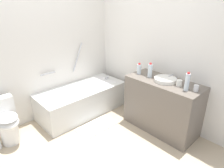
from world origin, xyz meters
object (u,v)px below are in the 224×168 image
object	(u,v)px
water_bottle_0	(139,69)
water_bottle_1	(187,82)
bath_mat	(97,126)
drinking_glass_1	(196,88)
sink_faucet	(172,76)
drinking_glass_0	(179,83)
bathtub	(82,99)
toilet	(7,122)
sink_basin	(165,80)
water_bottle_2	(150,71)

from	to	relation	value
water_bottle_0	water_bottle_1	size ratio (longest dim) A/B	0.70
water_bottle_1	bath_mat	bearing A→B (deg)	120.94
drinking_glass_1	water_bottle_0	bearing A→B (deg)	92.06
sink_faucet	drinking_glass_0	world-z (taller)	drinking_glass_0
bathtub	water_bottle_1	xyz separation A→B (m)	(0.55, -1.69, 0.70)
toilet	sink_basin	xyz separation A→B (m)	(1.92, -1.36, 0.53)
drinking_glass_0	sink_basin	bearing A→B (deg)	88.02
sink_basin	water_bottle_0	distance (m)	0.48
toilet	sink_faucet	size ratio (longest dim) A/B	4.49
sink_basin	bath_mat	distance (m)	1.36
bathtub	water_bottle_0	distance (m)	1.22
water_bottle_2	drinking_glass_0	xyz separation A→B (m)	(0.02, -0.50, -0.06)
water_bottle_0	water_bottle_1	distance (m)	0.85
sink_faucet	water_bottle_2	bearing A→B (deg)	128.63
drinking_glass_1	water_bottle_1	bearing A→B (deg)	126.25
bathtub	toilet	bearing A→B (deg)	178.17
water_bottle_0	bath_mat	bearing A→B (deg)	159.26
toilet	water_bottle_1	size ratio (longest dim) A/B	2.61
sink_basin	water_bottle_1	xyz separation A→B (m)	(-0.07, -0.37, 0.10)
bath_mat	toilet	bearing A→B (deg)	152.61
sink_faucet	water_bottle_0	xyz separation A→B (m)	(-0.23, 0.48, 0.05)
water_bottle_0	drinking_glass_0	world-z (taller)	water_bottle_0
sink_basin	drinking_glass_0	world-z (taller)	drinking_glass_0
bathtub	drinking_glass_1	size ratio (longest dim) A/B	18.24
bathtub	drinking_glass_0	bearing A→B (deg)	-68.07
sink_basin	water_bottle_2	size ratio (longest dim) A/B	1.42
sink_basin	water_bottle_2	world-z (taller)	water_bottle_2
toilet	sink_basin	size ratio (longest dim) A/B	2.06
bath_mat	bathtub	bearing A→B (deg)	78.38
sink_basin	water_bottle_2	xyz separation A→B (m)	(-0.02, 0.27, 0.08)
sink_faucet	drinking_glass_1	xyz separation A→B (m)	(-0.19, -0.47, 0.01)
sink_faucet	water_bottle_0	bearing A→B (deg)	115.20
water_bottle_0	water_bottle_2	distance (m)	0.21
water_bottle_1	bath_mat	world-z (taller)	water_bottle_1
bathtub	sink_basin	size ratio (longest dim) A/B	4.87
toilet	sink_faucet	xyz separation A→B (m)	(2.11, -1.36, 0.53)
toilet	sink_faucet	bearing A→B (deg)	57.18
bathtub	drinking_glass_0	xyz separation A→B (m)	(0.62, -1.54, 0.62)
toilet	water_bottle_2	world-z (taller)	water_bottle_2
water_bottle_1	drinking_glass_0	distance (m)	0.18
water_bottle_0	drinking_glass_1	size ratio (longest dim) A/B	2.07
toilet	bathtub	bearing A→B (deg)	88.10
sink_faucet	drinking_glass_0	bearing A→B (deg)	-130.93
water_bottle_1	drinking_glass_0	xyz separation A→B (m)	(0.07, 0.14, -0.08)
toilet	sink_basin	distance (m)	2.41
bathtub	bath_mat	xyz separation A→B (m)	(-0.12, -0.57, -0.26)
sink_basin	sink_faucet	xyz separation A→B (m)	(0.19, 0.00, 0.00)
toilet	drinking_glass_1	xyz separation A→B (m)	(1.92, -1.83, 0.54)
sink_faucet	bath_mat	distance (m)	1.48
bathtub	water_bottle_1	world-z (taller)	bathtub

